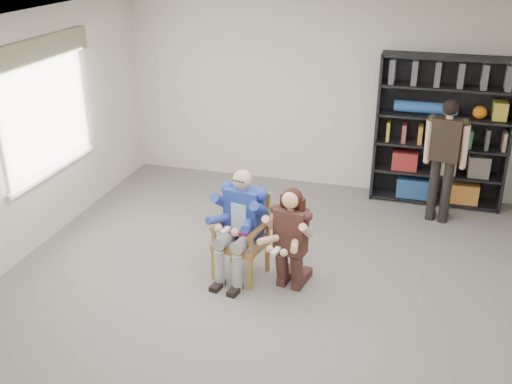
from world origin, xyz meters
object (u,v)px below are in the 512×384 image
(kneeling_woman, at_px, (289,241))
(bookshelf, at_px, (442,132))
(armchair, at_px, (241,237))
(seated_man, at_px, (241,225))
(standing_man, at_px, (443,162))

(kneeling_woman, relative_size, bookshelf, 0.56)
(armchair, bearing_deg, seated_man, 0.00)
(standing_man, bearing_deg, bookshelf, 106.63)
(seated_man, bearing_deg, standing_man, 54.74)
(seated_man, xyz_separation_m, standing_man, (2.12, 2.08, 0.20))
(armchair, relative_size, kneeling_woman, 0.84)
(kneeling_woman, height_order, standing_man, standing_man)
(seated_man, relative_size, standing_man, 0.76)
(armchair, distance_m, seated_man, 0.15)
(armchair, xyz_separation_m, kneeling_woman, (0.58, -0.12, 0.09))
(standing_man, bearing_deg, armchair, -123.62)
(armchair, relative_size, standing_man, 0.59)
(bookshelf, bearing_deg, seated_man, -127.48)
(armchair, distance_m, bookshelf, 3.45)
(bookshelf, distance_m, standing_man, 0.66)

